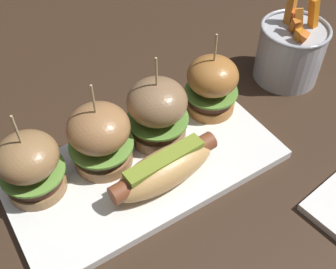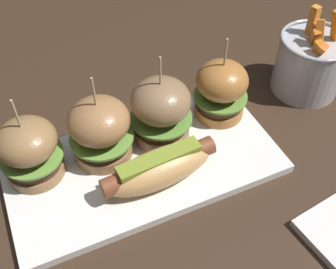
# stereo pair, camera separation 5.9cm
# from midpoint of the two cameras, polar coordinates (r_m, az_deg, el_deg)

# --- Properties ---
(ground_plane) EXTENTS (3.00, 3.00, 0.00)m
(ground_plane) POSITION_cam_midpoint_polar(r_m,az_deg,el_deg) (0.62, -0.60, -4.67)
(ground_plane) COLOR #382619
(platter_main) EXTENTS (0.39, 0.20, 0.01)m
(platter_main) POSITION_cam_midpoint_polar(r_m,az_deg,el_deg) (0.61, -0.61, -4.26)
(platter_main) COLOR white
(platter_main) RESTS_ON ground
(hot_dog) EXTENTS (0.17, 0.07, 0.05)m
(hot_dog) POSITION_cam_midpoint_polar(r_m,az_deg,el_deg) (0.57, 1.79, -4.71)
(hot_dog) COLOR tan
(hot_dog) RESTS_ON platter_main
(slider_far_left) EXTENTS (0.09, 0.09, 0.14)m
(slider_far_left) POSITION_cam_midpoint_polar(r_m,az_deg,el_deg) (0.58, -15.76, -2.23)
(slider_far_left) COLOR #986F44
(slider_far_left) RESTS_ON platter_main
(slider_center_left) EXTENTS (0.09, 0.09, 0.14)m
(slider_center_left) POSITION_cam_midpoint_polar(r_m,az_deg,el_deg) (0.58, -6.44, 0.47)
(slider_center_left) COLOR #A17044
(slider_center_left) RESTS_ON platter_main
(slider_center_right) EXTENTS (0.09, 0.09, 0.15)m
(slider_center_right) POSITION_cam_midpoint_polar(r_m,az_deg,el_deg) (0.60, 1.81, 3.18)
(slider_center_right) COLOR #8D6A49
(slider_center_right) RESTS_ON platter_main
(slider_far_right) EXTENTS (0.08, 0.08, 0.14)m
(slider_far_right) POSITION_cam_midpoint_polar(r_m,az_deg,el_deg) (0.65, 9.88, 5.98)
(slider_far_right) COLOR #AD6E33
(slider_far_right) RESTS_ON platter_main
(fries_bucket) EXTENTS (0.12, 0.12, 0.15)m
(fries_bucket) POSITION_cam_midpoint_polar(r_m,az_deg,el_deg) (0.76, 21.06, 9.05)
(fries_bucket) COLOR #B7BABF
(fries_bucket) RESTS_ON ground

